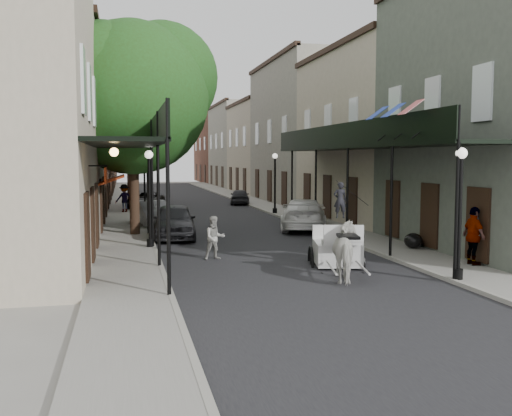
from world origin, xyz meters
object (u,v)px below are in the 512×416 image
pedestrian_sidewalk_left (124,198)px  car_left_mid (153,213)px  horse (348,252)px  car_left_far (145,200)px  lamppost_right_near (460,211)px  lamppost_left (150,197)px  car_right_near (304,214)px  car_right_far (240,197)px  pedestrian_walking (215,238)px  tree_far (135,125)px  pedestrian_sidewalk_right (474,236)px  tree_near (142,92)px  carriage (335,231)px  lamppost_right_far (275,182)px

pedestrian_sidewalk_left → car_left_mid: bearing=83.4°
horse → car_left_far: (-4.83, 25.05, -0.23)m
lamppost_right_near → lamppost_left: 11.46m
car_right_near → car_right_far: 15.90m
horse → pedestrian_walking: bearing=-40.1°
tree_far → pedestrian_sidewalk_right: bearing=-67.6°
tree_near → car_right_near: 9.68m
lamppost_right_near → car_left_far: 27.28m
pedestrian_sidewalk_right → horse: bearing=100.5°
carriage → car_right_near: bearing=91.5°
horse → car_left_far: horse is taller
lamppost_right_far → car_right_far: lamppost_right_far is taller
lamppost_right_far → horse: 19.17m
lamppost_right_far → pedestrian_walking: (-6.10, -14.65, -1.29)m
pedestrian_sidewalk_left → pedestrian_sidewalk_right: (10.84, -21.12, 0.06)m
pedestrian_sidewalk_left → car_left_far: pedestrian_sidewalk_left is taller
carriage → tree_far: bearing=117.8°
lamppost_right_far → car_right_far: 8.65m
tree_near → pedestrian_walking: bearing=-72.2°
horse → car_right_near: 11.78m
horse → car_right_near: bearing=-88.9°
car_right_near → car_right_far: (0.00, 15.90, -0.16)m
pedestrian_sidewalk_right → car_right_near: pedestrian_sidewalk_right is taller
carriage → pedestrian_sidewalk_right: size_ratio=1.50×
pedestrian_sidewalk_left → pedestrian_sidewalk_right: size_ratio=0.94×
tree_far → pedestrian_sidewalk_left: 5.88m
tree_near → pedestrian_sidewalk_right: (10.00, -10.38, -5.43)m
horse → pedestrian_sidewalk_right: size_ratio=1.06×
tree_far → car_left_mid: tree_far is taller
tree_far → car_left_mid: 11.44m
tree_near → horse: tree_near is taller
tree_far → pedestrian_walking: tree_far is taller
pedestrian_walking → car_right_near: 9.17m
lamppost_right_near → pedestrian_walking: lamppost_right_near is taller
tree_far → lamppost_right_near: tree_far is taller
tree_far → lamppost_right_near: 27.74m
lamppost_left → horse: bearing=-52.4°
tree_near → car_left_mid: 7.00m
lamppost_right_near → lamppost_left: same height
lamppost_right_far → tree_far: bearing=143.5°
car_left_far → car_right_near: car_right_near is taller
lamppost_left → pedestrian_walking: bearing=-51.6°
tree_near → car_left_mid: bearing=81.1°
car_left_far → lamppost_right_near: bearing=-58.0°
tree_far → car_left_mid: bearing=-86.4°
lamppost_left → tree_far: bearing=90.5°
lamppost_left → pedestrian_sidewalk_left: bearing=93.6°
horse → carriage: size_ratio=0.71×
pedestrian_walking → pedestrian_sidewalk_right: pedestrian_sidewalk_right is taller
pedestrian_sidewalk_left → car_left_far: 3.54m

